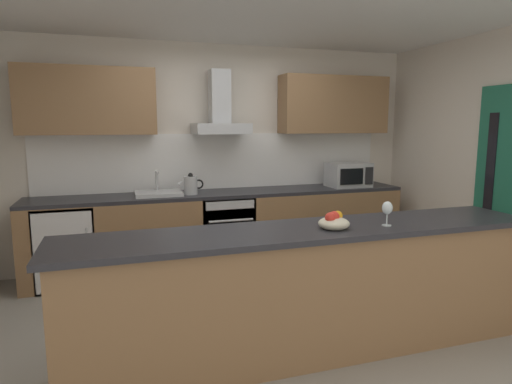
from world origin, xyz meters
The scene contains 17 objects.
ground centered at (0.00, 0.00, -0.01)m, with size 5.91×4.56×0.02m, color gray.
ceiling centered at (0.00, 0.00, 2.61)m, with size 5.91×4.56×0.02m, color white.
wall_back centered at (0.00, 1.84, 1.30)m, with size 5.91×0.12×2.60m, color silver.
wall_right centered at (2.51, 0.00, 1.30)m, with size 0.12×4.56×2.60m, color silver.
backsplash_tile centered at (0.00, 1.77, 1.23)m, with size 4.17×0.02×0.66m, color white.
counter_back centered at (0.00, 1.46, 0.45)m, with size 4.32×0.60×0.90m.
counter_island centered at (0.09, -0.64, 0.48)m, with size 3.50×0.64×0.94m.
upper_cabinets centered at (0.00, 1.61, 1.91)m, with size 4.26×0.32×0.70m.
side_door centered at (2.44, -0.16, 1.03)m, with size 0.08×0.85×2.05m.
oven centered at (-0.03, 1.43, 0.46)m, with size 0.60×0.62×0.80m.
refrigerator centered at (-1.72, 1.43, 0.43)m, with size 0.58×0.60×0.85m.
microwave centered at (1.56, 1.41, 1.05)m, with size 0.50×0.38×0.30m.
sink centered at (-0.76, 1.45, 0.93)m, with size 0.50×0.40×0.26m.
kettle centered at (-0.41, 1.40, 1.01)m, with size 0.29×0.15×0.24m.
range_hood centered at (-0.03, 1.56, 1.79)m, with size 0.62×0.45×0.72m.
wine_glass centered at (0.64, -0.75, 1.07)m, with size 0.08×0.08×0.18m.
fruit_bowl centered at (0.24, -0.70, 0.99)m, with size 0.22×0.22×0.13m.
Camera 1 is at (-1.21, -3.38, 1.66)m, focal length 30.71 mm.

